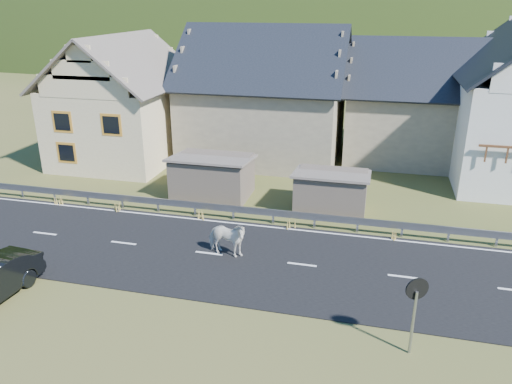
# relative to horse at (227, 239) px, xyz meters

# --- Properties ---
(ground) EXTENTS (160.00, 160.00, 0.00)m
(ground) POSITION_rel_horse_xyz_m (-0.79, -0.01, -0.83)
(ground) COLOR #3C491B
(ground) RESTS_ON ground
(road) EXTENTS (60.00, 7.00, 0.04)m
(road) POSITION_rel_horse_xyz_m (-0.79, -0.01, -0.81)
(road) COLOR black
(road) RESTS_ON ground
(lane_markings) EXTENTS (60.00, 6.60, 0.01)m
(lane_markings) POSITION_rel_horse_xyz_m (-0.79, -0.01, -0.78)
(lane_markings) COLOR silver
(lane_markings) RESTS_ON road
(guardrail) EXTENTS (28.10, 0.09, 0.75)m
(guardrail) POSITION_rel_horse_xyz_m (-0.79, 3.67, -0.27)
(guardrail) COLOR #93969B
(guardrail) RESTS_ON ground
(shed_left) EXTENTS (4.30, 3.30, 2.40)m
(shed_left) POSITION_rel_horse_xyz_m (-2.79, 6.49, 0.27)
(shed_left) COLOR #63564A
(shed_left) RESTS_ON ground
(shed_right) EXTENTS (3.80, 2.90, 2.20)m
(shed_right) POSITION_rel_horse_xyz_m (3.71, 5.99, 0.17)
(shed_right) COLOR #63564A
(shed_right) RESTS_ON ground
(house_cream) EXTENTS (7.80, 9.80, 8.30)m
(house_cream) POSITION_rel_horse_xyz_m (-10.80, 11.99, 3.53)
(house_cream) COLOR beige
(house_cream) RESTS_ON ground
(house_stone_a) EXTENTS (10.80, 9.80, 8.90)m
(house_stone_a) POSITION_rel_horse_xyz_m (-1.79, 14.99, 3.80)
(house_stone_a) COLOR gray
(house_stone_a) RESTS_ON ground
(house_stone_b) EXTENTS (9.80, 8.80, 8.10)m
(house_stone_b) POSITION_rel_horse_xyz_m (8.21, 16.99, 3.41)
(house_stone_b) COLOR gray
(house_stone_b) RESTS_ON ground
(mountain) EXTENTS (440.00, 280.00, 260.00)m
(mountain) POSITION_rel_horse_xyz_m (4.21, 179.99, -20.83)
(mountain) COLOR #1E310F
(mountain) RESTS_ON ground
(conifer_patch) EXTENTS (76.00, 50.00, 28.00)m
(conifer_patch) POSITION_rel_horse_xyz_m (-55.79, 109.99, 5.17)
(conifer_patch) COLOR black
(conifer_patch) RESTS_ON ground
(horse) EXTENTS (1.15, 1.98, 1.58)m
(horse) POSITION_rel_horse_xyz_m (0.00, 0.00, 0.00)
(horse) COLOR white
(horse) RESTS_ON road
(traffic_mirror) EXTENTS (0.67, 0.36, 2.59)m
(traffic_mirror) POSITION_rel_horse_xyz_m (7.25, -4.50, 1.07)
(traffic_mirror) COLOR #93969B
(traffic_mirror) RESTS_ON ground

